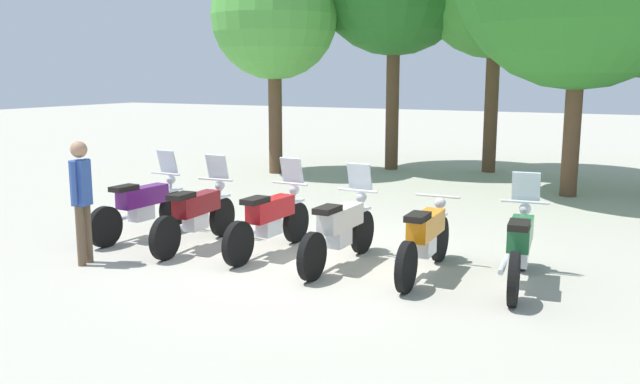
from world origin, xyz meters
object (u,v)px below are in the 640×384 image
motorcycle_0 (143,205)px  motorcycle_2 (270,219)px  tree_0 (274,17)px  motorcycle_1 (197,214)px  person_0 (81,193)px  motorcycle_4 (425,238)px  motorcycle_3 (340,229)px  motorcycle_5 (520,245)px

motorcycle_0 → motorcycle_2: size_ratio=1.00×
tree_0 → motorcycle_2: bearing=-59.7°
motorcycle_0 → motorcycle_1: size_ratio=1.00×
person_0 → tree_0: size_ratio=0.30×
motorcycle_0 → person_0: bearing=-163.7°
motorcycle_4 → motorcycle_3: bearing=92.3°
person_0 → motorcycle_4: bearing=9.9°
motorcycle_0 → motorcycle_4: bearing=-86.7°
motorcycle_4 → motorcycle_5: 1.20m
motorcycle_2 → motorcycle_3: size_ratio=1.00×
motorcycle_2 → motorcycle_3: same height
motorcycle_0 → motorcycle_3: (3.60, -0.04, 0.00)m
motorcycle_5 → motorcycle_1: bearing=87.1°
motorcycle_0 → motorcycle_4: size_ratio=1.00×
motorcycle_1 → motorcycle_5: 4.80m
person_0 → motorcycle_2: bearing=29.3°
motorcycle_3 → motorcycle_4: (1.20, 0.09, -0.01)m
motorcycle_1 → motorcycle_2: size_ratio=1.00×
motorcycle_2 → tree_0: bearing=32.2°
motorcycle_0 → motorcycle_3: size_ratio=1.00×
motorcycle_4 → tree_0: 10.28m
motorcycle_2 → motorcycle_4: size_ratio=1.00×
motorcycle_1 → motorcycle_5: (4.79, 0.30, 0.00)m
motorcycle_4 → motorcycle_5: motorcycle_5 is taller
person_0 → motorcycle_3: bearing=15.4°
motorcycle_3 → tree_0: tree_0 is taller
motorcycle_4 → motorcycle_5: bearing=-86.3°
motorcycle_4 → motorcycle_0: bearing=88.5°
motorcycle_4 → person_0: person_0 is taller
motorcycle_3 → motorcycle_4: size_ratio=1.00×
motorcycle_0 → motorcycle_2: 2.40m
motorcycle_3 → tree_0: 9.62m
motorcycle_1 → motorcycle_3: 2.40m
motorcycle_3 → tree_0: size_ratio=0.38×
motorcycle_5 → tree_0: (-7.71, 6.96, 3.58)m
motorcycle_0 → motorcycle_3: 3.60m
motorcycle_0 → person_0: 1.75m
motorcycle_4 → person_0: bearing=108.9°
motorcycle_4 → person_0: (-4.40, -1.68, 0.52)m
motorcycle_3 → motorcycle_5: same height
motorcycle_3 → motorcycle_5: (2.39, 0.21, 0.00)m
motorcycle_2 → person_0: bearing=132.2°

